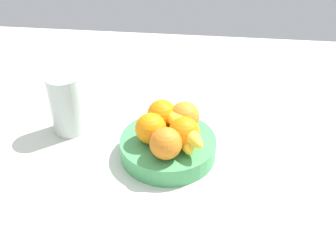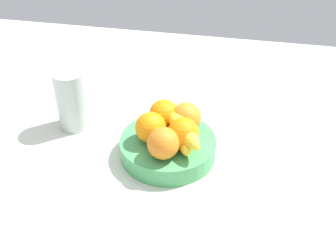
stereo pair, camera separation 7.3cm
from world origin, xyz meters
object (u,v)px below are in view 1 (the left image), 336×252
at_px(banana_bunch, 183,130).
at_px(orange_back_left, 185,116).
at_px(orange_back_right, 162,115).
at_px(thermos_tumbler, 66,104).
at_px(orange_front_left, 151,128).
at_px(orange_front_right, 166,143).
at_px(orange_center, 184,133).
at_px(fruit_bowl, 168,147).

bearing_deg(banana_bunch, orange_back_left, 88.58).
xyz_separation_m(orange_back_right, thermos_tumbler, (-0.25, 0.02, -0.00)).
relative_size(orange_front_left, orange_front_right, 1.00).
bearing_deg(orange_center, thermos_tumbler, 163.54).
relative_size(orange_center, orange_back_left, 1.00).
bearing_deg(orange_front_left, thermos_tumbler, 159.98).
distance_m(orange_front_left, orange_front_right, 0.07).
xyz_separation_m(orange_front_right, orange_center, (0.04, 0.05, 0.00)).
height_order(orange_center, banana_bunch, orange_center).
height_order(orange_center, thermos_tumbler, thermos_tumbler).
bearing_deg(banana_bunch, orange_back_right, 138.47).
xyz_separation_m(orange_front_left, orange_back_right, (0.02, 0.06, 0.00)).
height_order(orange_front_left, orange_back_right, same).
bearing_deg(orange_front_right, banana_bunch, 63.05).
xyz_separation_m(orange_front_right, orange_back_left, (0.03, 0.11, 0.00)).
bearing_deg(orange_back_right, orange_back_left, -2.01).
xyz_separation_m(orange_front_left, orange_center, (0.08, -0.01, 0.00)).
distance_m(orange_back_left, thermos_tumbler, 0.31).
bearing_deg(orange_back_right, orange_front_left, -107.84).
relative_size(orange_front_left, orange_back_right, 1.00).
relative_size(fruit_bowl, orange_back_right, 3.14).
bearing_deg(orange_back_left, orange_back_right, 177.99).
bearing_deg(orange_back_right, orange_front_right, -78.80).
relative_size(orange_center, banana_bunch, 0.41).
relative_size(orange_back_left, thermos_tumbler, 0.46).
bearing_deg(orange_center, orange_front_right, -129.66).
distance_m(orange_front_left, banana_bunch, 0.08).
xyz_separation_m(orange_front_left, orange_back_left, (0.08, 0.06, 0.00)).
xyz_separation_m(orange_front_left, banana_bunch, (0.07, 0.01, -0.01)).
bearing_deg(orange_front_left, orange_center, -5.41).
bearing_deg(fruit_bowl, orange_back_left, 53.24).
bearing_deg(orange_back_left, fruit_bowl, -126.76).
bearing_deg(banana_bunch, thermos_tumbler, 166.61).
height_order(orange_back_left, thermos_tumbler, thermos_tumbler).
relative_size(fruit_bowl, orange_center, 3.14).
distance_m(fruit_bowl, orange_back_right, 0.08).
bearing_deg(orange_front_right, orange_back_left, 73.06).
bearing_deg(banana_bunch, orange_front_left, -171.26).
height_order(fruit_bowl, orange_back_right, orange_back_right).
xyz_separation_m(orange_front_left, orange_front_right, (0.04, -0.05, 0.00)).
height_order(orange_front_right, thermos_tumbler, thermos_tumbler).
distance_m(fruit_bowl, orange_front_right, 0.09).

